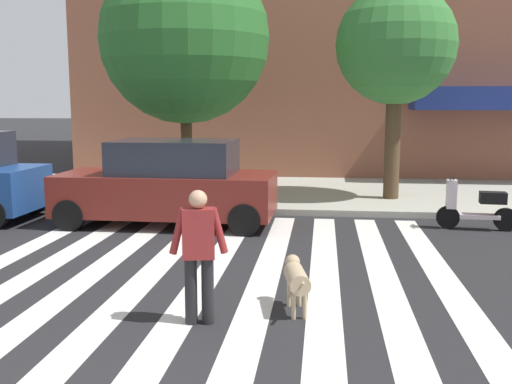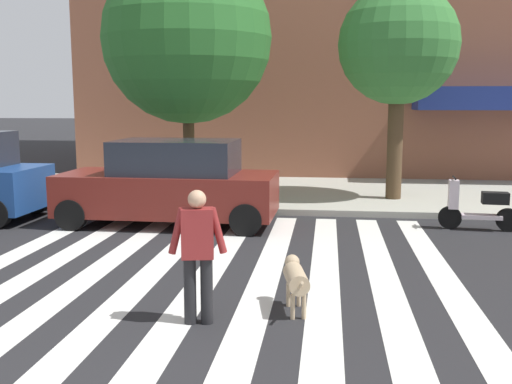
{
  "view_description": "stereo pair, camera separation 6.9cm",
  "coord_description": "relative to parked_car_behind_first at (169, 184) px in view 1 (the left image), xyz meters",
  "views": [
    {
      "loc": [
        1.82,
        -2.6,
        2.68
      ],
      "look_at": [
        0.87,
        5.75,
        1.38
      ],
      "focal_mm": 41.71,
      "sensor_mm": 36.0,
      "label": 1
    },
    {
      "loc": [
        1.89,
        -2.6,
        2.68
      ],
      "look_at": [
        0.87,
        5.75,
        1.38
      ],
      "focal_mm": 41.71,
      "sensor_mm": 36.0,
      "label": 2
    }
  ],
  "objects": [
    {
      "name": "ground_plane",
      "position": [
        1.49,
        -4.28,
        -0.89
      ],
      "size": [
        160.0,
        160.0,
        0.0
      ],
      "primitive_type": "plane",
      "color": "#232326"
    },
    {
      "name": "parked_car_behind_first",
      "position": [
        0.0,
        0.0,
        0.0
      ],
      "size": [
        4.67,
        2.06,
        1.84
      ],
      "color": "maroon",
      "rests_on": "ground_plane"
    },
    {
      "name": "street_tree_middle",
      "position": [
        5.09,
        3.24,
        3.15
      ],
      "size": [
        3.03,
        3.03,
        5.45
      ],
      "color": "#4C3823",
      "rests_on": "sidewalk_far"
    },
    {
      "name": "sidewalk_far",
      "position": [
        1.49,
        4.28,
        -0.82
      ],
      "size": [
        80.0,
        6.0,
        0.15
      ],
      "primitive_type": "cube",
      "color": "#ACAB9E",
      "rests_on": "ground_plane"
    },
    {
      "name": "dog_on_leash",
      "position": [
        3.0,
        -5.1,
        -0.45
      ],
      "size": [
        0.38,
        1.07,
        0.65
      ],
      "color": "tan",
      "rests_on": "ground_plane"
    },
    {
      "name": "parked_scooter",
      "position": [
        6.52,
        0.21,
        -0.42
      ],
      "size": [
        1.63,
        0.51,
        1.11
      ],
      "color": "black",
      "rests_on": "ground_plane"
    },
    {
      "name": "street_tree_nearest",
      "position": [
        -0.25,
        2.82,
        3.35
      ],
      "size": [
        4.34,
        4.34,
        6.27
      ],
      "color": "#4C3823",
      "rests_on": "sidewalk_far"
    },
    {
      "name": "crosswalk_stripes",
      "position": [
        1.56,
        -4.28,
        -0.89
      ],
      "size": [
        7.65,
        10.52,
        0.01
      ],
      "color": "silver",
      "rests_on": "ground_plane"
    },
    {
      "name": "pedestrian_dog_walker",
      "position": [
        1.86,
        -5.67,
        0.03
      ],
      "size": [
        0.71,
        0.31,
        1.64
      ],
      "color": "black",
      "rests_on": "ground_plane"
    }
  ]
}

